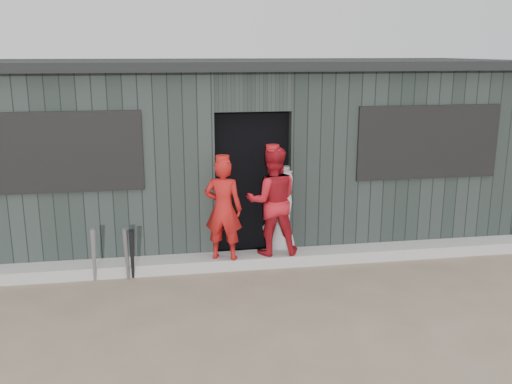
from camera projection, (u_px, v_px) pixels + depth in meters
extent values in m
plane|color=#6F5E4C|center=(286.00, 329.00, 5.80)|extent=(80.00, 80.00, 0.00)
cube|color=#A1A19C|center=(256.00, 260.00, 7.52)|extent=(8.00, 0.36, 0.15)
cone|color=gray|center=(94.00, 255.00, 6.90)|extent=(0.11, 0.18, 0.70)
cone|color=slate|center=(127.00, 254.00, 6.93)|extent=(0.07, 0.18, 0.70)
cone|color=black|center=(132.00, 254.00, 6.94)|extent=(0.09, 0.24, 0.68)
imported|color=#AB1615|center=(223.00, 209.00, 7.19)|extent=(0.56, 0.46, 1.32)
imported|color=#AE1520|center=(272.00, 201.00, 7.39)|extent=(0.72, 0.58, 1.42)
imported|color=#A4A4A4|center=(284.00, 212.00, 7.75)|extent=(0.71, 0.61, 1.24)
cube|color=black|center=(238.00, 153.00, 8.86)|extent=(7.60, 2.70, 2.20)
cube|color=#2B3431|center=(75.00, 174.00, 7.14)|extent=(3.50, 0.20, 2.50)
cube|color=#272F2D|center=(413.00, 163.00, 7.87)|extent=(3.50, 0.20, 2.50)
cube|color=#28302D|center=(252.00, 91.00, 7.26)|extent=(1.00, 0.20, 0.50)
cube|color=#2B3332|center=(470.00, 144.00, 9.48)|extent=(0.20, 3.00, 2.50)
cube|color=#2B3431|center=(227.00, 137.00, 10.18)|extent=(8.00, 0.20, 2.50)
cube|color=black|center=(237.00, 64.00, 8.53)|extent=(8.30, 3.30, 0.12)
cube|color=black|center=(59.00, 153.00, 6.93)|extent=(2.00, 0.04, 1.00)
cube|color=black|center=(428.00, 142.00, 7.71)|extent=(2.00, 0.04, 1.00)
cube|color=black|center=(233.00, 154.00, 7.96)|extent=(0.19, 0.19, 0.83)
cube|color=black|center=(259.00, 156.00, 8.10)|extent=(0.23, 0.19, 0.87)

